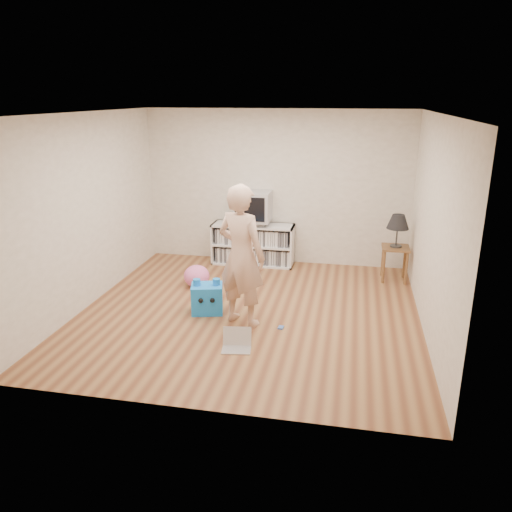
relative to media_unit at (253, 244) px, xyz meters
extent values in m
plane|color=brown|center=(0.36, -2.04, -0.35)|extent=(4.50, 4.50, 0.00)
cube|color=beige|center=(0.36, 0.21, 0.95)|extent=(4.50, 0.02, 2.60)
cube|color=beige|center=(0.36, -4.29, 0.95)|extent=(4.50, 0.02, 2.60)
cube|color=beige|center=(-1.89, -2.04, 0.95)|extent=(0.02, 4.50, 2.60)
cube|color=beige|center=(2.61, -2.04, 0.95)|extent=(0.02, 4.50, 2.60)
cube|color=white|center=(0.36, -2.04, 2.25)|extent=(4.50, 4.50, 0.01)
cube|color=white|center=(0.00, 0.19, 0.00)|extent=(1.40, 0.03, 0.70)
cube|color=white|center=(-0.69, -0.02, 0.00)|extent=(0.03, 0.45, 0.70)
cube|color=white|center=(0.68, -0.02, 0.00)|extent=(0.03, 0.45, 0.70)
cube|color=white|center=(0.00, -0.02, -0.33)|extent=(1.40, 0.45, 0.03)
cube|color=white|center=(0.00, -0.02, 0.00)|extent=(1.34, 0.45, 0.03)
cube|color=white|center=(0.00, -0.02, 0.33)|extent=(1.40, 0.45, 0.03)
cube|color=silver|center=(0.00, -0.02, 0.00)|extent=(1.26, 0.36, 0.64)
cube|color=gray|center=(0.00, -0.02, 0.39)|extent=(0.45, 0.35, 0.07)
cube|color=#ADADB3|center=(0.00, -0.02, 0.67)|extent=(0.60, 0.52, 0.50)
cube|color=black|center=(0.00, -0.28, 0.67)|extent=(0.50, 0.01, 0.40)
cylinder|color=brown|center=(2.18, -0.56, -0.09)|extent=(0.04, 0.04, 0.52)
cylinder|color=brown|center=(2.52, -0.56, -0.09)|extent=(0.04, 0.04, 0.52)
cylinder|color=brown|center=(2.18, -0.22, -0.09)|extent=(0.04, 0.04, 0.52)
cylinder|color=brown|center=(2.52, -0.22, -0.09)|extent=(0.04, 0.04, 0.52)
cube|color=brown|center=(2.35, -0.39, 0.19)|extent=(0.42, 0.42, 0.03)
cylinder|color=#333333|center=(2.35, -0.39, 0.21)|extent=(0.18, 0.18, 0.02)
cylinder|color=#333333|center=(2.35, -0.39, 0.39)|extent=(0.02, 0.02, 0.32)
imported|color=beige|center=(0.34, -2.37, 0.55)|extent=(0.77, 0.65, 1.81)
cube|color=silver|center=(0.44, -3.10, -0.34)|extent=(0.36, 0.28, 0.02)
cube|color=silver|center=(0.42, -2.99, -0.23)|extent=(0.34, 0.12, 0.22)
cube|color=black|center=(0.42, -2.99, -0.23)|extent=(0.30, 0.09, 0.18)
cube|color=#496FC4|center=(0.85, -2.44, -0.34)|extent=(0.08, 0.10, 0.02)
cube|color=#1683F9|center=(-0.20, -2.14, -0.15)|extent=(0.48, 0.42, 0.39)
cylinder|color=#1683F9|center=(-0.32, -2.18, 0.08)|extent=(0.10, 0.10, 0.09)
cylinder|color=#1683F9|center=(-0.07, -2.11, 0.08)|extent=(0.10, 0.10, 0.09)
sphere|color=black|center=(-0.23, -2.32, -0.11)|extent=(0.07, 0.07, 0.07)
sphere|color=black|center=(-0.08, -2.29, -0.11)|extent=(0.07, 0.07, 0.07)
ellipsoid|color=pink|center=(-0.63, -1.26, -0.18)|extent=(0.42, 0.42, 0.33)
camera|label=1|loc=(1.66, -8.10, 2.46)|focal=35.00mm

